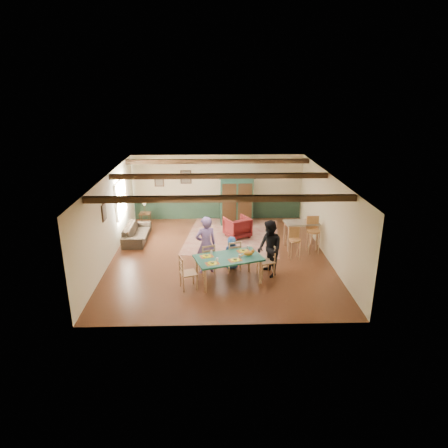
{
  "coord_description": "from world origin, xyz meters",
  "views": [
    {
      "loc": [
        -0.21,
        -12.09,
        5.33
      ],
      "look_at": [
        0.14,
        -0.06,
        1.15
      ],
      "focal_mm": 32.0,
      "sensor_mm": 36.0,
      "label": 1
    }
  ],
  "objects_px": {
    "dining_chair_end_left": "(188,272)",
    "armoire": "(237,200)",
    "dining_chair_end_right": "(266,260)",
    "armchair": "(237,227)",
    "counter_table": "(301,235)",
    "cat": "(248,253)",
    "end_table": "(145,219)",
    "person_child": "(232,253)",
    "sofa": "(137,233)",
    "bar_stool_left": "(295,244)",
    "dining_table": "(228,270)",
    "dining_chair_far_left": "(207,258)",
    "person_woman": "(269,249)",
    "bar_stool_right": "(313,235)",
    "dining_chair_far_right": "(233,255)",
    "person_man": "(206,245)"
  },
  "relations": [
    {
      "from": "dining_chair_end_right",
      "to": "end_table",
      "type": "relative_size",
      "value": 1.81
    },
    {
      "from": "cat",
      "to": "end_table",
      "type": "bearing_deg",
      "value": 109.13
    },
    {
      "from": "dining_chair_far_right",
      "to": "person_man",
      "type": "height_order",
      "value": "person_man"
    },
    {
      "from": "dining_chair_end_left",
      "to": "armoire",
      "type": "relative_size",
      "value": 0.48
    },
    {
      "from": "dining_chair_far_left",
      "to": "armoire",
      "type": "distance_m",
      "value": 4.68
    },
    {
      "from": "dining_table",
      "to": "dining_chair_end_right",
      "type": "relative_size",
      "value": 1.89
    },
    {
      "from": "armoire",
      "to": "armchair",
      "type": "xyz_separation_m",
      "value": [
        -0.05,
        -1.48,
        -0.62
      ]
    },
    {
      "from": "dining_table",
      "to": "dining_chair_far_right",
      "type": "relative_size",
      "value": 1.89
    },
    {
      "from": "armoire",
      "to": "bar_stool_right",
      "type": "xyz_separation_m",
      "value": [
        2.39,
        -3.03,
        -0.39
      ]
    },
    {
      "from": "dining_chair_end_left",
      "to": "sofa",
      "type": "height_order",
      "value": "dining_chair_end_left"
    },
    {
      "from": "sofa",
      "to": "counter_table",
      "type": "height_order",
      "value": "counter_table"
    },
    {
      "from": "dining_chair_far_left",
      "to": "armoire",
      "type": "xyz_separation_m",
      "value": [
        1.14,
        4.51,
        0.52
      ]
    },
    {
      "from": "person_woman",
      "to": "armchair",
      "type": "relative_size",
      "value": 2.0
    },
    {
      "from": "person_woman",
      "to": "dining_chair_far_right",
      "type": "bearing_deg",
      "value": -130.27
    },
    {
      "from": "dining_chair_end_right",
      "to": "armchair",
      "type": "relative_size",
      "value": 1.15
    },
    {
      "from": "dining_chair_end_left",
      "to": "person_woman",
      "type": "distance_m",
      "value": 2.47
    },
    {
      "from": "cat",
      "to": "bar_stool_right",
      "type": "xyz_separation_m",
      "value": [
        2.35,
        1.97,
        -0.24
      ]
    },
    {
      "from": "person_man",
      "to": "end_table",
      "type": "height_order",
      "value": "person_man"
    },
    {
      "from": "dining_table",
      "to": "armchair",
      "type": "xyz_separation_m",
      "value": [
        0.47,
        3.6,
        0.0
      ]
    },
    {
      "from": "dining_chair_end_right",
      "to": "person_man",
      "type": "height_order",
      "value": "person_man"
    },
    {
      "from": "person_woman",
      "to": "end_table",
      "type": "height_order",
      "value": "person_woman"
    },
    {
      "from": "counter_table",
      "to": "bar_stool_left",
      "type": "distance_m",
      "value": 1.01
    },
    {
      "from": "person_child",
      "to": "armoire",
      "type": "height_order",
      "value": "armoire"
    },
    {
      "from": "person_woman",
      "to": "armoire",
      "type": "bearing_deg",
      "value": 170.23
    },
    {
      "from": "dining_chair_end_left",
      "to": "end_table",
      "type": "bearing_deg",
      "value": 2.72
    },
    {
      "from": "counter_table",
      "to": "sofa",
      "type": "bearing_deg",
      "value": 171.02
    },
    {
      "from": "dining_chair_end_right",
      "to": "cat",
      "type": "height_order",
      "value": "dining_chair_end_right"
    },
    {
      "from": "person_man",
      "to": "sofa",
      "type": "relative_size",
      "value": 0.9
    },
    {
      "from": "dining_chair_end_left",
      "to": "armoire",
      "type": "xyz_separation_m",
      "value": [
        1.64,
        5.44,
        0.52
      ]
    },
    {
      "from": "dining_chair_end_left",
      "to": "dining_chair_end_right",
      "type": "height_order",
      "value": "same"
    },
    {
      "from": "dining_table",
      "to": "person_man",
      "type": "height_order",
      "value": "person_man"
    },
    {
      "from": "dining_chair_far_right",
      "to": "cat",
      "type": "relative_size",
      "value": 2.64
    },
    {
      "from": "person_woman",
      "to": "dining_table",
      "type": "bearing_deg",
      "value": -90.0
    },
    {
      "from": "bar_stool_right",
      "to": "dining_table",
      "type": "bearing_deg",
      "value": -146.73
    },
    {
      "from": "armchair",
      "to": "counter_table",
      "type": "distance_m",
      "value": 2.4
    },
    {
      "from": "bar_stool_left",
      "to": "bar_stool_right",
      "type": "relative_size",
      "value": 0.85
    },
    {
      "from": "dining_chair_far_right",
      "to": "bar_stool_right",
      "type": "xyz_separation_m",
      "value": [
        2.75,
        1.23,
        0.13
      ]
    },
    {
      "from": "person_man",
      "to": "person_woman",
      "type": "bearing_deg",
      "value": 154.13
    },
    {
      "from": "bar_stool_right",
      "to": "person_woman",
      "type": "bearing_deg",
      "value": -137.67
    },
    {
      "from": "cat",
      "to": "bar_stool_right",
      "type": "distance_m",
      "value": 3.08
    },
    {
      "from": "dining_chair_end_right",
      "to": "cat",
      "type": "relative_size",
      "value": 2.64
    },
    {
      "from": "person_woman",
      "to": "sofa",
      "type": "relative_size",
      "value": 0.86
    },
    {
      "from": "person_child",
      "to": "sofa",
      "type": "xyz_separation_m",
      "value": [
        -3.34,
        2.48,
        -0.23
      ]
    },
    {
      "from": "dining_chair_end_left",
      "to": "armchair",
      "type": "xyz_separation_m",
      "value": [
        1.59,
        3.96,
        -0.1
      ]
    },
    {
      "from": "sofa",
      "to": "counter_table",
      "type": "xyz_separation_m",
      "value": [
        5.79,
        -0.92,
        0.19
      ]
    },
    {
      "from": "armchair",
      "to": "bar_stool_left",
      "type": "bearing_deg",
      "value": 103.13
    },
    {
      "from": "armchair",
      "to": "end_table",
      "type": "height_order",
      "value": "armchair"
    },
    {
      "from": "cat",
      "to": "counter_table",
      "type": "xyz_separation_m",
      "value": [
        2.02,
        2.39,
        -0.38
      ]
    },
    {
      "from": "end_table",
      "to": "bar_stool_left",
      "type": "relative_size",
      "value": 0.51
    },
    {
      "from": "sofa",
      "to": "armoire",
      "type": "bearing_deg",
      "value": -64.85
    }
  ]
}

